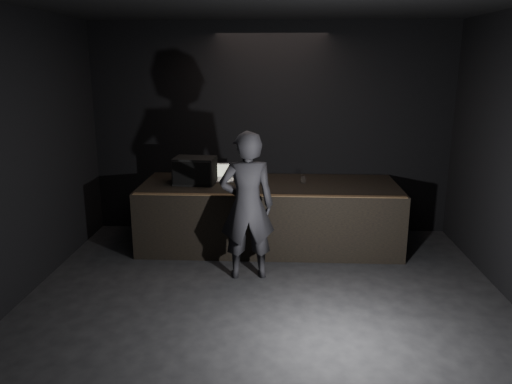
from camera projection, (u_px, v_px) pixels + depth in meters
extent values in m
plane|color=black|center=(263.00, 333.00, 5.42)|extent=(7.00, 7.00, 0.00)
cube|color=black|center=(271.00, 130.00, 8.36)|extent=(6.00, 0.10, 3.50)
cube|color=black|center=(269.00, 214.00, 7.93)|extent=(4.00, 1.50, 1.00)
cube|color=brown|center=(268.00, 195.00, 7.12)|extent=(3.92, 0.10, 0.01)
cube|color=black|center=(195.00, 171.00, 7.78)|extent=(0.66, 0.49, 0.42)
cube|color=black|center=(191.00, 174.00, 7.56)|extent=(0.58, 0.07, 0.36)
cylinder|color=black|center=(241.00, 179.00, 8.12)|extent=(0.79, 0.07, 0.02)
cube|color=white|center=(222.00, 180.00, 8.03)|extent=(0.37, 0.27, 0.02)
cube|color=silver|center=(222.00, 179.00, 8.03)|extent=(0.31, 0.16, 0.00)
cube|color=white|center=(223.00, 170.00, 8.16)|extent=(0.36, 0.10, 0.23)
cube|color=#DAE343|center=(223.00, 170.00, 8.15)|extent=(0.32, 0.07, 0.19)
cylinder|color=silver|center=(264.00, 180.00, 7.78)|extent=(0.06, 0.06, 0.14)
cylinder|color=navy|center=(264.00, 179.00, 7.78)|extent=(0.06, 0.06, 0.06)
cylinder|color=#A50F1D|center=(264.00, 182.00, 7.79)|extent=(0.06, 0.06, 0.01)
cylinder|color=white|center=(303.00, 180.00, 7.83)|extent=(0.09, 0.09, 0.11)
cube|color=silver|center=(245.00, 193.00, 7.18)|extent=(0.06, 0.17, 0.03)
imported|color=black|center=(247.00, 206.00, 6.61)|extent=(0.80, 0.59, 2.01)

